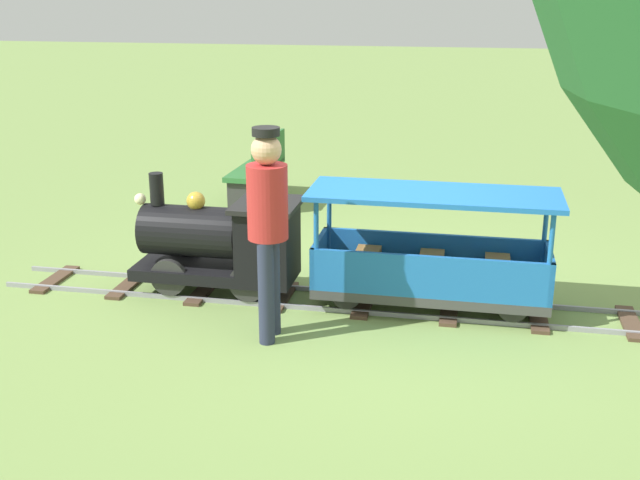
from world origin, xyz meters
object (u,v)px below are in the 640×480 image
Objects in this scene: conductor_person at (268,218)px; locomotive at (223,241)px; park_bench at (259,170)px; passenger_car at (431,261)px.

locomotive is at bearing 38.12° from conductor_person.
locomotive is 1.10m from conductor_person.
park_bench is at bearing 9.73° from locomotive.
locomotive is 1.77m from passenger_car.
locomotive reaches higher than passenger_car.
conductor_person is 1.24× the size of park_bench.
passenger_car is at bearing -142.75° from park_bench.
locomotive is 0.89× the size of conductor_person.
conductor_person is at bearing 124.20° from passenger_car.
conductor_person is at bearing -141.88° from locomotive.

